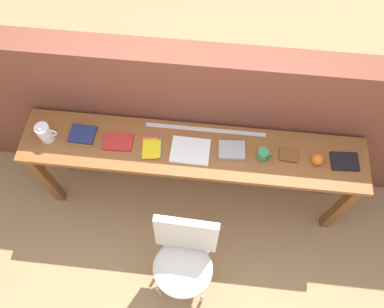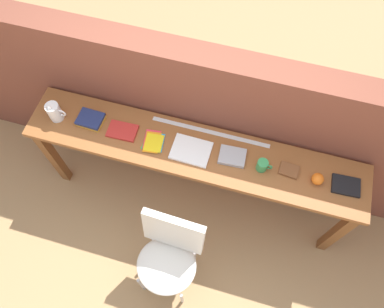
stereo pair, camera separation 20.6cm
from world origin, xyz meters
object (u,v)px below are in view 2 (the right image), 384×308
Objects in this scene: book_stack_leftmost at (90,120)px; book_repair_rightmost at (346,186)px; pitcher_white at (55,112)px; book_open_centre at (191,150)px; leather_journal_brown at (289,170)px; pamphlet_pile_colourful at (153,142)px; chair_white_moulded at (169,254)px; mug at (263,165)px; sports_ball_small at (318,179)px; magazine_cycling at (122,131)px.

book_repair_rightmost is (1.87, -0.01, -0.01)m from book_stack_leftmost.
pitcher_white is 0.93× the size of book_stack_leftmost.
book_stack_leftmost is 0.71× the size of book_open_centre.
pitcher_white is at bearing -178.92° from book_open_centre.
pitcher_white reaches higher than leather_journal_brown.
pamphlet_pile_colourful is 1.37m from book_repair_rightmost.
chair_white_moulded is 4.70× the size of book_repair_rightmost.
book_repair_rightmost is (0.58, 0.02, -0.03)m from mug.
book_repair_rightmost is at bearing 1.33° from pamphlet_pile_colourful.
book_stack_leftmost reaches higher than chair_white_moulded.
mug is (1.55, 0.00, -0.03)m from pitcher_white.
sports_ball_small is (1.93, 0.01, -0.04)m from pitcher_white.
book_repair_rightmost is at bearing 2.57° from book_open_centre.
book_repair_rightmost reaches higher than book_open_centre.
book_stack_leftmost is at bearing 178.52° from mug.
book_repair_rightmost is (1.37, 0.03, 0.00)m from pamphlet_pile_colourful.
pitcher_white is at bearing -173.81° from leather_journal_brown.
sports_ball_small reaches higher than chair_white_moulded.
pamphlet_pile_colourful reaches higher than chair_white_moulded.
pamphlet_pile_colourful is at bearing -7.22° from magazine_cycling.
mug reaches higher than pamphlet_pile_colourful.
chair_white_moulded is 8.10× the size of mug.
mug reaches higher than book_stack_leftmost.
book_stack_leftmost is at bearing 173.60° from magazine_cycling.
pitcher_white reaches higher than mug.
mug is at bearing 0.64° from pamphlet_pile_colourful.
book_stack_leftmost is 1.52× the size of leather_journal_brown.
book_open_centre is 3.32× the size of sports_ball_small.
leather_journal_brown reaches higher than chair_white_moulded.
book_repair_rightmost is at bearing 2.29° from mug.
magazine_cycling is 1.64× the size of leather_journal_brown.
sports_ball_small reaches higher than book_stack_leftmost.
chair_white_moulded is 4.53× the size of book_stack_leftmost.
book_stack_leftmost is 0.99× the size of pamphlet_pile_colourful.
book_stack_leftmost is at bearing 178.33° from book_open_centre.
magazine_cycling and book_open_centre have the same top height.
leather_journal_brown is (0.98, 0.04, 0.00)m from pamphlet_pile_colourful.
book_stack_leftmost is 1.67m from sports_ball_small.
pitcher_white is 0.26m from book_stack_leftmost.
pamphlet_pile_colourful is 1.52× the size of leather_journal_brown.
mug is (0.49, 0.68, 0.40)m from chair_white_moulded.
book_open_centre is at bearing -3.99° from magazine_cycling.
magazine_cycling is at bearing 128.75° from chair_white_moulded.
pamphlet_pile_colourful is (0.50, -0.04, -0.02)m from book_stack_leftmost.
magazine_cycling is 0.77× the size of book_open_centre.
magazine_cycling is at bearing -174.16° from leather_journal_brown.
chair_white_moulded is 4.85× the size of pitcher_white.
mug reaches higher than magazine_cycling.
mug is 0.19m from leather_journal_brown.
mug is at bearing 54.29° from chair_white_moulded.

